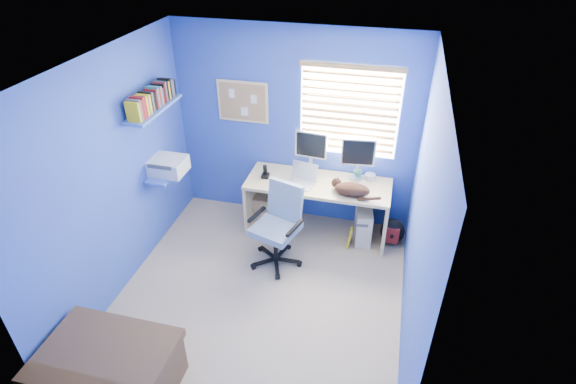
% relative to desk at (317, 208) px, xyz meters
% --- Properties ---
extents(floor, '(3.00, 3.20, 0.00)m').
position_rel_desk_xyz_m(floor, '(-0.38, -1.26, -0.37)').
color(floor, '#C5B695').
rests_on(floor, ground).
extents(ceiling, '(3.00, 3.20, 0.00)m').
position_rel_desk_xyz_m(ceiling, '(-0.38, -1.26, 2.13)').
color(ceiling, white).
rests_on(ceiling, wall_back).
extents(wall_back, '(3.00, 0.01, 2.50)m').
position_rel_desk_xyz_m(wall_back, '(-0.38, 0.34, 0.88)').
color(wall_back, blue).
rests_on(wall_back, ground).
extents(wall_front, '(3.00, 0.01, 2.50)m').
position_rel_desk_xyz_m(wall_front, '(-0.38, -2.86, 0.88)').
color(wall_front, blue).
rests_on(wall_front, ground).
extents(wall_left, '(0.01, 3.20, 2.50)m').
position_rel_desk_xyz_m(wall_left, '(-1.88, -1.26, 0.88)').
color(wall_left, blue).
rests_on(wall_left, ground).
extents(wall_right, '(0.01, 3.20, 2.50)m').
position_rel_desk_xyz_m(wall_right, '(1.12, -1.26, 0.88)').
color(wall_right, blue).
rests_on(wall_right, ground).
extents(desk, '(1.75, 0.65, 0.74)m').
position_rel_desk_xyz_m(desk, '(0.00, 0.00, 0.00)').
color(desk, '#CDBB89').
rests_on(desk, floor).
extents(laptop, '(0.38, 0.32, 0.22)m').
position_rel_desk_xyz_m(laptop, '(-0.20, -0.09, 0.48)').
color(laptop, silver).
rests_on(laptop, desk).
extents(monitor_left, '(0.41, 0.16, 0.54)m').
position_rel_desk_xyz_m(monitor_left, '(-0.15, 0.26, 0.64)').
color(monitor_left, silver).
rests_on(monitor_left, desk).
extents(monitor_right, '(0.41, 0.17, 0.54)m').
position_rel_desk_xyz_m(monitor_right, '(0.43, 0.21, 0.64)').
color(monitor_right, silver).
rests_on(monitor_right, desk).
extents(phone, '(0.10, 0.12, 0.17)m').
position_rel_desk_xyz_m(phone, '(-0.66, -0.03, 0.45)').
color(phone, black).
rests_on(phone, desk).
extents(mug, '(0.10, 0.09, 0.10)m').
position_rel_desk_xyz_m(mug, '(0.44, 0.23, 0.42)').
color(mug, teal).
rests_on(mug, desk).
extents(cd_spindle, '(0.13, 0.13, 0.07)m').
position_rel_desk_xyz_m(cd_spindle, '(0.60, 0.23, 0.41)').
color(cd_spindle, silver).
rests_on(cd_spindle, desk).
extents(cat, '(0.46, 0.36, 0.15)m').
position_rel_desk_xyz_m(cat, '(0.43, -0.17, 0.44)').
color(cat, black).
rests_on(cat, desk).
extents(tower_pc, '(0.25, 0.46, 0.45)m').
position_rel_desk_xyz_m(tower_pc, '(0.59, 0.01, -0.14)').
color(tower_pc, beige).
rests_on(tower_pc, floor).
extents(drawer_boxes, '(0.35, 0.28, 0.41)m').
position_rel_desk_xyz_m(drawer_boxes, '(-0.67, 0.06, -0.17)').
color(drawer_boxes, tan).
rests_on(drawer_boxes, floor).
extents(yellow_book, '(0.03, 0.17, 0.24)m').
position_rel_desk_xyz_m(yellow_book, '(0.45, -0.19, -0.25)').
color(yellow_book, yellow).
rests_on(yellow_book, floor).
extents(backpack, '(0.30, 0.23, 0.35)m').
position_rel_desk_xyz_m(backpack, '(0.95, -0.00, -0.19)').
color(backpack, black).
rests_on(backpack, floor).
extents(bed_corner, '(1.04, 0.74, 0.50)m').
position_rel_desk_xyz_m(bed_corner, '(-1.28, -2.65, -0.12)').
color(bed_corner, '#463423').
rests_on(bed_corner, floor).
extents(office_chair, '(0.71, 0.71, 0.98)m').
position_rel_desk_xyz_m(office_chair, '(-0.34, -0.65, -0.00)').
color(office_chair, black).
rests_on(office_chair, floor).
extents(window_blinds, '(1.15, 0.05, 1.10)m').
position_rel_desk_xyz_m(window_blinds, '(0.27, 0.31, 1.18)').
color(window_blinds, white).
rests_on(window_blinds, ground).
extents(corkboard, '(0.64, 0.02, 0.52)m').
position_rel_desk_xyz_m(corkboard, '(-1.03, 0.33, 1.18)').
color(corkboard, '#CDBB89').
rests_on(corkboard, ground).
extents(wall_shelves, '(0.42, 0.90, 1.05)m').
position_rel_desk_xyz_m(wall_shelves, '(-1.73, -0.51, 1.06)').
color(wall_shelves, '#4569CE').
rests_on(wall_shelves, ground).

